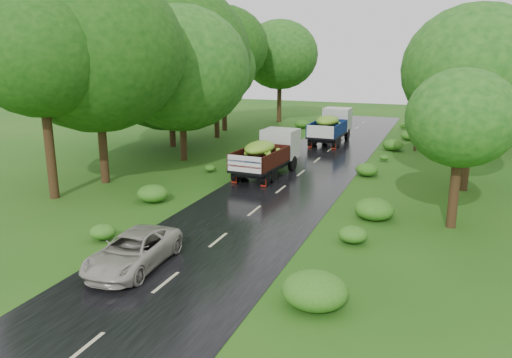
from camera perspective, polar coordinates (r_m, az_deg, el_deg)
The scene contains 10 objects.
ground at distance 16.82m, azimuth -10.27°, elevation -11.58°, with size 120.00×120.00×0.00m, color #194E10.
road at distance 20.89m, azimuth -3.18°, elevation -6.05°, with size 6.50×80.00×0.02m, color black.
road_lines at distance 21.74m, azimuth -2.11°, elevation -5.16°, with size 0.12×69.60×0.00m.
truck_near at distance 29.99m, azimuth 1.46°, elevation 3.14°, with size 2.56×6.17×2.54m.
truck_far at distance 41.19m, azimuth 8.63°, elevation 6.17°, with size 2.39×6.34×2.64m.
car at distance 17.90m, azimuth -13.89°, elevation -7.99°, with size 1.98×4.28×1.19m, color #A9A597.
utility_pole at distance 38.85m, azimuth 18.17°, elevation 9.42°, with size 1.47×0.47×8.50m.
trees_left at distance 38.24m, azimuth -7.97°, elevation 13.57°, with size 7.93×34.55×9.49m.
trees_right at distance 37.42m, azimuth 23.86°, elevation 10.85°, with size 6.51×30.31×8.11m.
shrubs at distance 28.87m, azimuth 4.09°, elevation 0.45°, with size 11.90×44.00×0.70m.
Camera 1 is at (8.05, -12.83, 7.32)m, focal length 35.00 mm.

